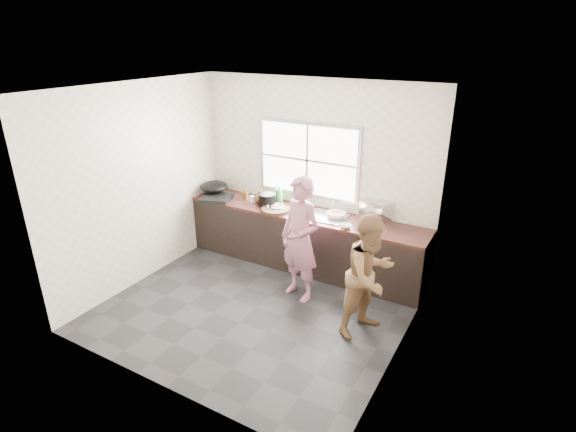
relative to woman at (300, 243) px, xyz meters
The scene contains 30 objects.
floor 1.00m from the woman, 123.00° to the right, with size 3.60×3.20×0.01m, color #252527.
ceiling 2.04m from the woman, 123.00° to the right, with size 3.60×3.20×0.01m, color silver.
wall_back 1.27m from the woman, 107.88° to the left, with size 3.60×0.01×2.70m, color beige.
wall_left 2.29m from the woman, 166.09° to the right, with size 0.01×3.20×2.70m, color beige.
wall_right 1.66m from the woman, 20.06° to the right, with size 0.01×3.20×2.70m, color beige.
wall_front 2.24m from the woman, 99.19° to the right, with size 3.60×0.01×2.70m, color beige.
cabinet 0.91m from the woman, 114.55° to the left, with size 3.60×0.62×0.82m, color black.
countertop 0.84m from the woman, 114.55° to the left, with size 3.60×0.64×0.04m, color #391C17.
sink 0.76m from the woman, 89.70° to the left, with size 0.55×0.45×0.02m, color silver.
faucet 0.99m from the woman, 89.76° to the left, with size 0.02×0.02×0.30m, color silver.
window_frame 1.39m from the woman, 112.87° to the left, with size 1.60×0.05×1.10m, color #9EA0A5.
window_glazing 1.37m from the woman, 113.37° to the left, with size 1.50×0.01×1.00m, color white.
woman is the anchor object (origin of this frame).
person_side 1.06m from the woman, 14.57° to the right, with size 0.70×0.55×1.44m, color brown.
cutting_board 0.95m from the woman, 140.39° to the left, with size 0.41×0.41×0.04m, color black.
cleaver 0.97m from the woman, 140.00° to the left, with size 0.22×0.11×0.01m, color #B9BBC0.
bowl_mince 1.02m from the woman, 139.26° to the left, with size 0.24×0.24×0.06m, color white.
bowl_crabs 0.81m from the woman, 79.90° to the left, with size 0.21×0.21×0.07m, color silver.
bowl_held 0.68m from the woman, 54.98° to the left, with size 0.19×0.19×0.06m, color white.
black_pot 1.22m from the woman, 142.36° to the left, with size 0.25×0.25×0.18m, color black.
plate_food 1.38m from the woman, 139.09° to the left, with size 0.20×0.20×0.02m, color white.
bottle_green 1.26m from the woman, 133.05° to the left, with size 0.12×0.12×0.31m, color green.
bottle_brown_tall 1.61m from the woman, 150.41° to the left, with size 0.08×0.08×0.17m, color #503414.
bottle_brown_short 1.37m from the woman, 145.18° to the left, with size 0.13×0.13×0.17m, color #432E10.
glass_jar 1.45m from the woman, 148.84° to the left, with size 0.07×0.07×0.10m, color silver.
burner 1.84m from the woman, 162.63° to the left, with size 0.43×0.43×0.06m, color black.
wok 2.06m from the woman, 159.69° to the left, with size 0.43×0.43×0.16m, color black.
dish_rack 1.20m from the woman, 57.05° to the left, with size 0.38×0.27×0.29m, color #BBBDC2.
pot_lid_left 1.93m from the woman, 156.27° to the left, with size 0.27×0.27×0.01m, color #B9BAC0.
pot_lid_right 1.59m from the woman, 148.82° to the left, with size 0.22×0.22×0.01m, color silver.
Camera 1 is at (2.75, -4.01, 3.24)m, focal length 28.00 mm.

